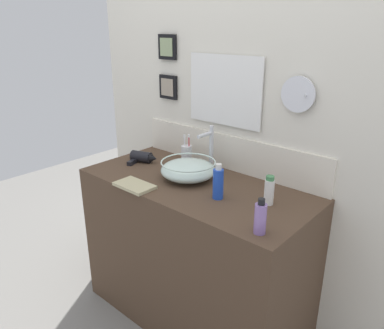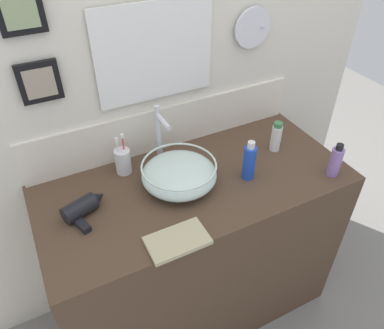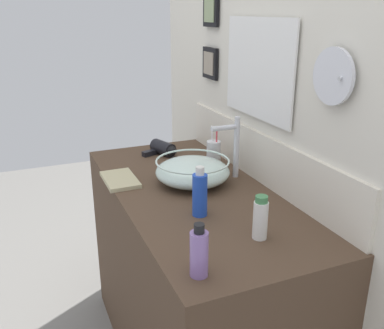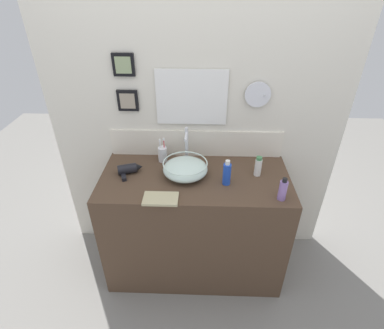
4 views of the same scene
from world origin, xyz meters
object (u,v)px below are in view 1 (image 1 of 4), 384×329
Objects in this scene: faucet at (210,145)px; hand_towel at (135,186)px; shampoo_bottle at (218,183)px; hair_drier at (143,157)px; toothbrush_cup at (187,154)px; soap_dispenser at (260,218)px; lotion_bottle at (269,191)px; glass_bowl_sink at (188,170)px.

faucet reaches higher than hand_towel.
hand_towel is (-0.40, -0.18, -0.07)m from shampoo_bottle.
shampoo_bottle reaches higher than hair_drier.
soap_dispenser is at bearing -28.05° from toothbrush_cup.
toothbrush_cup is 0.68m from lotion_bottle.
glass_bowl_sink is 0.25m from toothbrush_cup.
lotion_bottle is at bearing 26.43° from shampoo_bottle.
faucet is 0.49m from hand_towel.
toothbrush_cup reaches higher than shampoo_bottle.
toothbrush_cup reaches higher than hair_drier.
toothbrush_cup is at bearing 38.24° from hair_drier.
toothbrush_cup is 1.03× the size of shampoo_bottle.
hand_towel is at bearing -85.09° from toothbrush_cup.
hair_drier is 0.66m from shampoo_bottle.
lotion_bottle is (0.66, -0.16, 0.01)m from toothbrush_cup.
soap_dispenser reaches higher than lotion_bottle.
soap_dispenser is at bearing -66.75° from lotion_bottle.
hand_towel is (-0.13, -0.27, -0.05)m from glass_bowl_sink.
lotion_bottle is 0.69m from hand_towel.
hand_towel is (0.25, -0.28, -0.02)m from hair_drier.
shampoo_bottle is 0.35m from soap_dispenser.
glass_bowl_sink is at bearing 158.68° from soap_dispenser.
toothbrush_cup is at bearing -177.95° from faucet.
lotion_bottle reaches higher than hair_drier.
lotion_bottle is at bearing 0.58° from hair_drier.
hand_towel is (-0.73, -0.03, -0.06)m from soap_dispenser.
shampoo_bottle is at bearing 23.92° from hand_towel.
hand_towel is at bearing -155.20° from lotion_bottle.
shampoo_bottle is at bearing -44.96° from faucet.
faucet is 1.45× the size of hair_drier.
glass_bowl_sink is 0.49m from lotion_bottle.
lotion_bottle is 0.27m from soap_dispenser.
shampoo_bottle is (0.65, -0.10, 0.05)m from hair_drier.
faucet is 0.73m from soap_dispenser.
shampoo_bottle reaches higher than hand_towel.
toothbrush_cup is 1.19× the size of soap_dispenser.
lotion_bottle is (0.49, 0.02, 0.01)m from glass_bowl_sink.
glass_bowl_sink is at bearing -1.66° from hair_drier.
lotion_bottle is at bearing 113.25° from soap_dispenser.
soap_dispenser reaches higher than hand_towel.
shampoo_bottle reaches higher than soap_dispenser.
soap_dispenser is (0.59, -0.41, -0.08)m from faucet.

